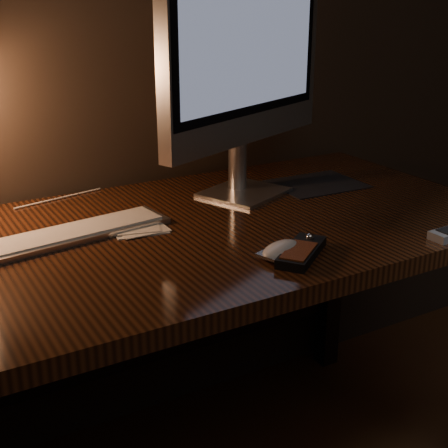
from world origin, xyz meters
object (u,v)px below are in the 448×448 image
desk (156,273)px  media_remote (302,252)px  keyboard (76,232)px  mouse (281,251)px  monitor (247,45)px

desk → media_remote: 0.40m
keyboard → mouse: mouse is taller
desk → mouse: size_ratio=15.75×
desk → keyboard: bearing=178.8°
mouse → keyboard: bearing=115.9°
monitor → mouse: monitor is taller
desk → monitor: 0.58m
keyboard → media_remote: media_remote is taller
desk → media_remote: (0.17, -0.33, 0.14)m
monitor → media_remote: monitor is taller
desk → keyboard: size_ratio=3.92×
monitor → mouse: (-0.15, -0.38, -0.36)m
desk → mouse: (0.14, -0.31, 0.14)m
keyboard → monitor: bearing=0.4°
desk → mouse: 0.36m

